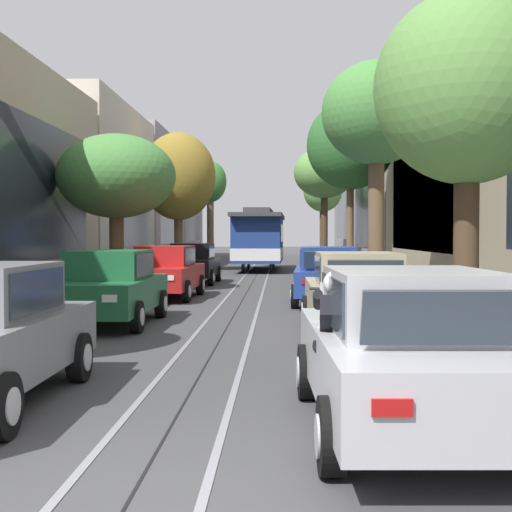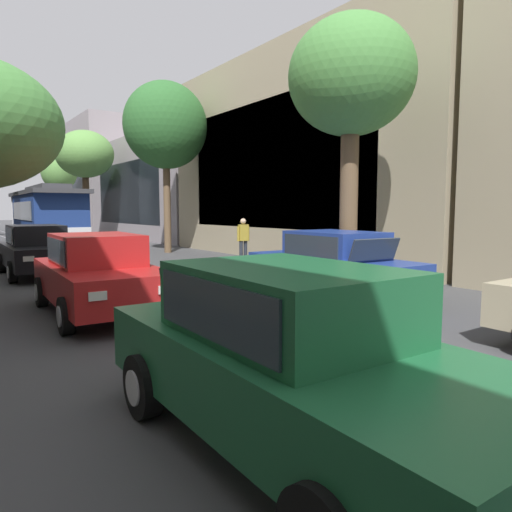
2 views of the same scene
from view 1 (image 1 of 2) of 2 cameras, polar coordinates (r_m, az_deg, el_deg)
The scene contains 21 objects.
ground_plane at distance 31.65m, azimuth -0.09°, elevation -1.78°, with size 167.53×167.53×0.00m, color #424244.
trolley_track_rails at distance 36.34m, azimuth 0.16°, elevation -1.32°, with size 1.14×75.01×0.01m.
building_facade_left at distance 37.93m, azimuth -13.57°, elevation 5.39°, with size 5.86×66.71×9.52m.
building_facade_right at distance 35.91m, azimuth 14.76°, elevation 6.08°, with size 5.70×66.71×10.50m.
parked_car_green_second_left at distance 15.67m, azimuth -11.56°, elevation -2.42°, with size 2.04×4.38×1.58m.
parked_car_red_mid_left at distance 21.83m, azimuth -7.24°, elevation -1.25°, with size 2.12×4.41×1.58m.
parked_car_black_fourth_left at distance 28.35m, azimuth -5.06°, elevation -0.57°, with size 2.05×4.38×1.58m.
parked_car_silver_near_right at distance 7.17m, azimuth 11.97°, elevation -7.28°, with size 2.10×4.40×1.58m.
parked_car_beige_second_right at distance 13.83m, azimuth 7.98°, elevation -2.94°, with size 2.01×4.37×1.58m.
parked_car_blue_mid_right at distance 19.95m, azimuth 5.73°, elevation -1.52°, with size 2.13×4.42×1.58m.
street_tree_kerb_left_second at distance 24.56m, azimuth -11.02°, elevation 6.14°, with size 3.97×3.83×5.28m.
street_tree_kerb_left_mid at distance 38.42m, azimuth -6.19°, elevation 6.25°, with size 3.96×3.57×7.32m.
street_tree_kerb_left_fourth at distance 52.53m, azimuth -3.64°, elevation 5.62°, with size 2.37×2.09×7.27m.
street_tree_kerb_right_near at distance 11.57m, azimuth 16.42°, elevation 12.44°, with size 2.82×2.76×5.59m.
street_tree_kerb_right_second at distance 21.24m, azimuth 9.54°, elevation 10.89°, with size 3.15×3.23×6.90m.
street_tree_kerb_right_mid at distance 33.48m, azimuth 7.49°, elevation 8.65°, with size 4.00×3.51×8.05m.
street_tree_kerb_right_fourth at distance 45.78m, azimuth 5.44°, elevation 6.51°, with size 3.86×4.08×7.44m.
street_tree_kerb_right_far at distance 55.88m, azimuth 5.32°, elevation 5.13°, with size 3.01×2.98×7.07m.
cable_car_trolley at distance 38.38m, azimuth 0.25°, elevation 1.31°, with size 2.78×9.17×3.28m.
motorcycle_with_rider at distance 7.29m, azimuth 6.36°, elevation -6.86°, with size 0.54×1.93×1.57m.
pedestrian_on_left_pavement at distance 27.36m, azimuth 9.56°, elevation -0.29°, with size 0.55×0.28×1.73m.
Camera 1 is at (1.08, -4.77, 1.91)m, focal length 50.46 mm.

